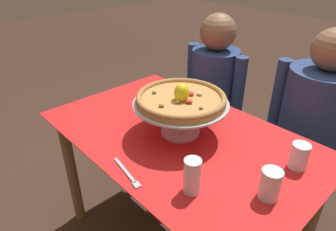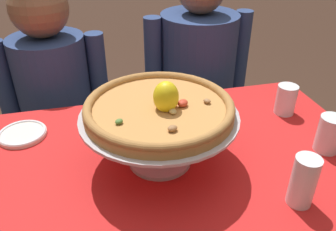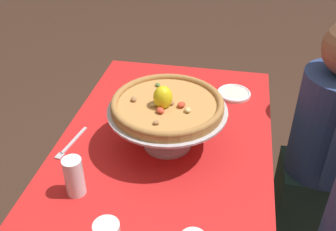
# 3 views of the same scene
# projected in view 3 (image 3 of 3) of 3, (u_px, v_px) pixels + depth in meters

# --- Properties ---
(dining_table) EXTENTS (1.29, 0.81, 0.77)m
(dining_table) POSITION_uv_depth(u_px,v_px,m) (164.00, 168.00, 1.54)
(dining_table) COLOR olive
(dining_table) RESTS_ON ground
(pizza_stand) EXTENTS (0.43, 0.43, 0.16)m
(pizza_stand) POSITION_uv_depth(u_px,v_px,m) (167.00, 118.00, 1.41)
(pizza_stand) COLOR #B7B7C1
(pizza_stand) RESTS_ON dining_table
(pizza) EXTENTS (0.40, 0.40, 0.10)m
(pizza) POSITION_uv_depth(u_px,v_px,m) (167.00, 104.00, 1.38)
(pizza) COLOR #BC8447
(pizza) RESTS_ON pizza_stand
(water_glass_front_right) EXTENTS (0.06, 0.06, 0.14)m
(water_glass_front_right) POSITION_uv_depth(u_px,v_px,m) (75.00, 179.00, 1.24)
(water_glass_front_right) COLOR white
(water_glass_front_right) RESTS_ON dining_table
(side_plate) EXTENTS (0.15, 0.15, 0.02)m
(side_plate) POSITION_uv_depth(u_px,v_px,m) (234.00, 93.00, 1.77)
(side_plate) COLOR silver
(side_plate) RESTS_ON dining_table
(dinner_fork) EXTENTS (0.20, 0.05, 0.01)m
(dinner_fork) POSITION_uv_depth(u_px,v_px,m) (70.00, 144.00, 1.47)
(dinner_fork) COLOR #B7B7C1
(dinner_fork) RESTS_ON dining_table
(diner_left) EXTENTS (0.47, 0.32, 1.19)m
(diner_left) POSITION_uv_depth(u_px,v_px,m) (323.00, 151.00, 1.76)
(diner_left) COLOR #1E3833
(diner_left) RESTS_ON ground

